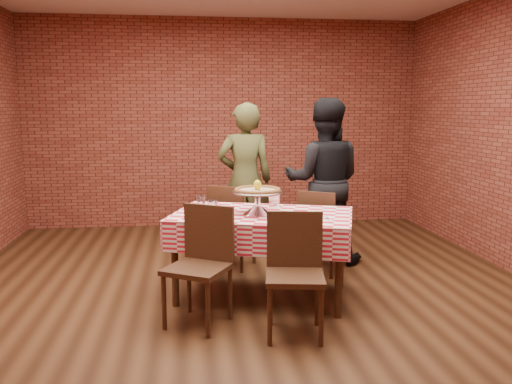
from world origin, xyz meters
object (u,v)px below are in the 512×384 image
Objects in this scene: diner_olive at (245,179)px; diner_black at (323,181)px; chair_far_right at (321,231)px; water_glass_right at (201,203)px; pizza_stand at (257,203)px; chair_near_left at (197,268)px; table at (262,255)px; chair_far_left at (233,226)px; water_glass_left at (212,207)px; condiment_caddy at (274,200)px; chair_near_right at (295,277)px; pizza at (257,191)px.

diner_olive is 0.97× the size of diner_black.
diner_olive is at bearing -17.27° from chair_far_right.
pizza_stand is at bearing -29.04° from water_glass_right.
diner_black reaches higher than chair_near_left.
diner_black is at bearing 51.46° from table.
table is 1.72× the size of chair_far_left.
table is 1.40m from diner_black.
chair_far_left is 1.03× the size of chair_far_right.
pizza_stand is 3.57× the size of water_glass_left.
chair_far_right is 0.50× the size of diner_olive.
chair_near_right is (-0.02, -1.14, -0.37)m from condiment_caddy.
chair_far_left is at bearing 74.63° from water_glass_left.
diner_black reaches higher than table.
pizza reaches higher than chair_near_left.
chair_near_right is (0.12, -0.85, 0.08)m from table.
water_glass_right is 0.14× the size of chair_near_left.
chair_near_left is at bearing -135.00° from pizza.
water_glass_left is at bearing 105.76° from chair_near_left.
condiment_caddy is 0.99m from diner_black.
table is 0.81m from chair_near_left.
chair_far_left is 0.51× the size of diner_olive.
chair_near_left is 2.09m from diner_olive.
water_glass_right reaches higher than chair_far_right.
pizza_stand is at bearing -153.25° from table.
condiment_caddy is 0.74m from chair_far_right.
pizza is 0.57m from water_glass_right.
chair_near_right is 2.30m from diner_olive.
diner_black is at bearing -145.45° from chair_far_left.
chair_far_left is (-0.31, 1.77, -0.01)m from chair_near_right.
condiment_caddy is 0.15× the size of chair_near_left.
pizza_stand is 0.49× the size of chair_near_left.
chair_near_right is at bearing 7.84° from chair_near_left.
pizza reaches higher than chair_near_right.
pizza_stand is 3.29× the size of condiment_caddy.
chair_near_right is at bearing -88.72° from condiment_caddy.
water_glass_left is at bearing 178.84° from table.
pizza is (-0.05, -0.02, 0.59)m from table.
chair_far_right reaches higher than table.
table is 0.63m from water_glass_left.
water_glass_left is at bearing 103.88° from chair_far_left.
water_glass_left reaches higher than table.
chair_far_right is (0.69, 0.60, 0.06)m from table.
table is 0.86m from chair_near_right.
diner_black reaches higher than chair_far_left.
diner_black reaches higher than diner_olive.
diner_olive is at bearing 90.27° from table.
chair_far_right is 1.15m from diner_olive.
water_glass_left is at bearing 59.89° from chair_far_right.
table is 0.95m from chair_far_left.
chair_far_left is at bearing 98.33° from pizza_stand.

